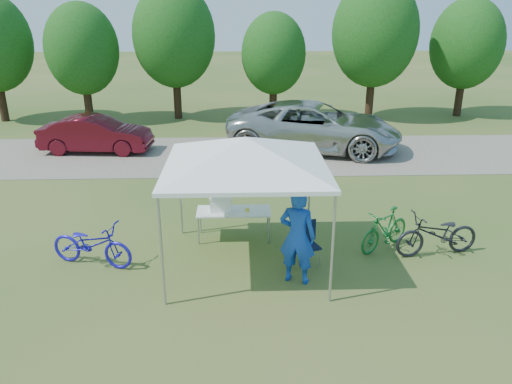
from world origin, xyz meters
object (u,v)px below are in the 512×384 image
Objects in this scene: cyclist at (297,236)px; bike_dark at (438,234)px; folding_table at (234,212)px; bike_green at (385,229)px; folding_chair at (306,239)px; bike_blue at (92,244)px; cooler at (221,203)px; sedan at (96,134)px; minivan at (314,126)px.

bike_dark is at bearing -142.95° from cyclist.
folding_table is 1.09× the size of bike_green.
folding_table is 1.95m from folding_chair.
bike_blue is at bearing 9.11° from cyclist.
bike_blue reaches higher than folding_table.
cooler is 0.26× the size of cyclist.
bike_blue is (-2.63, -1.17, -0.40)m from cooler.
cyclist is 0.49× the size of sedan.
cyclist reaches higher than bike_green.
folding_chair is 2.87m from bike_dark.
folding_chair is at bearing -108.92° from bike_green.
sedan reaches higher than folding_chair.
minivan reaches higher than folding_chair.
folding_chair is 0.14× the size of minivan.
minivan reaches higher than bike_dark.
sedan is (-5.06, 7.37, 0.02)m from folding_table.
folding_table is at bearing 0.00° from cooler.
minivan reaches higher than bike_blue.
cooler is 4.78m from bike_dark.
bike_green is at bearing -10.90° from folding_table.
bike_blue is 8.80m from sedan.
bike_dark is (3.14, 0.97, -0.48)m from cyclist.
cooler is at bearing -180.00° from folding_table.
bike_dark is (7.30, 0.18, 0.01)m from bike_blue.
folding_table is 4.49m from bike_dark.
folding_chair is at bearing -39.00° from folding_table.
cooler is 8.78m from sedan.
bike_blue is at bearing -158.21° from folding_table.
bike_dark is (4.67, -0.99, -0.39)m from cooler.
cyclist is 1.25× the size of bike_green.
cyclist reaches higher than bike_blue.
sedan is (-8.39, 8.01, 0.21)m from bike_green.
minivan reaches higher than sedan.
bike_green is (3.33, -0.64, -0.18)m from folding_table.
bike_blue is at bearing 160.15° from minivan.
folding_table is 1.86× the size of folding_chair.
folding_chair is at bearing -90.96° from cyclist.
folding_table is 3.39m from bike_green.
folding_chair is 2.20m from cooler.
bike_blue is 6.28m from bike_green.
cooler is at bearing -110.93° from bike_dark.
folding_chair is 4.44m from bike_blue.
bike_dark is at bearing -127.11° from sedan.
bike_green is 0.39× the size of sedan.
cyclist is (-0.28, -0.74, 0.43)m from folding_chair.
bike_dark reaches higher than bike_blue.
sedan is (-6.57, 8.59, 0.14)m from folding_chair.
bike_green is at bearing -10.05° from cooler.
cyclist is (1.52, -1.96, 0.09)m from cooler.
bike_blue is 0.45× the size of sedan.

